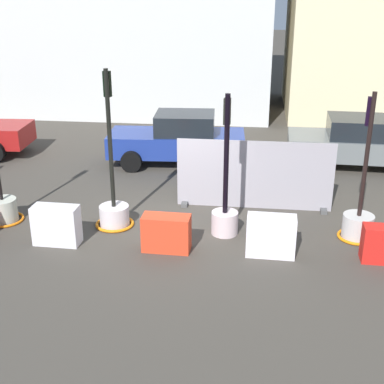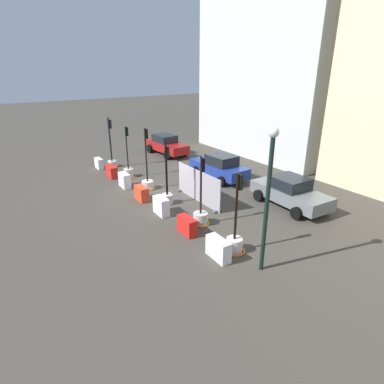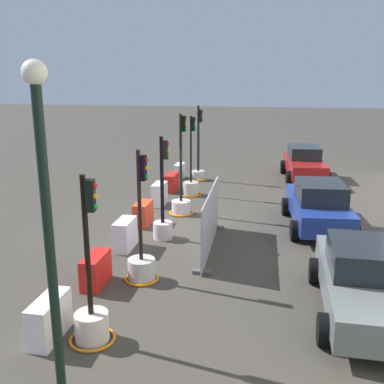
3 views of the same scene
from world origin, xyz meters
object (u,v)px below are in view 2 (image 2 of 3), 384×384
object	(u,v)px
traffic_light_1	(129,170)
street_lamp_post	(268,188)
traffic_light_3	(167,192)
traffic_light_5	(235,239)
construction_barrier_5	(187,226)
traffic_light_2	(148,181)
construction_barrier_4	(161,206)
construction_barrier_1	(112,172)
construction_barrier_6	(218,249)
construction_barrier_3	(142,193)
construction_barrier_0	(99,163)
car_red_compact	(166,145)
car_blue_estate	(219,167)
traffic_light_4	(201,214)
construction_barrier_2	(125,180)
car_grey_saloon	(290,192)
traffic_light_0	(112,159)

from	to	relation	value
traffic_light_1	street_lamp_post	distance (m)	13.11
traffic_light_3	traffic_light_5	bearing A→B (deg)	-1.23
traffic_light_5	construction_barrier_5	bearing A→B (deg)	-160.91
traffic_light_2	construction_barrier_5	distance (m)	6.26
traffic_light_1	construction_barrier_4	world-z (taller)	traffic_light_1
construction_barrier_1	construction_barrier_6	world-z (taller)	construction_barrier_6
construction_barrier_5	construction_barrier_3	bearing A→B (deg)	-179.32
construction_barrier_0	car_red_compact	distance (m)	6.27
construction_barrier_0	street_lamp_post	bearing A→B (deg)	3.47
car_red_compact	street_lamp_post	distance (m)	17.67
traffic_light_2	traffic_light_5	distance (m)	8.51
construction_barrier_6	car_blue_estate	distance (m)	9.78
traffic_light_1	traffic_light_3	world-z (taller)	traffic_light_1
traffic_light_4	street_lamp_post	distance (m)	5.11
construction_barrier_2	car_grey_saloon	size ratio (longest dim) A/B	0.23
construction_barrier_6	traffic_light_1	bearing A→B (deg)	174.84
traffic_light_3	traffic_light_1	bearing A→B (deg)	179.68
traffic_light_3	construction_barrier_5	world-z (taller)	traffic_light_3
traffic_light_0	construction_barrier_1	world-z (taller)	traffic_light_0
traffic_light_5	construction_barrier_6	distance (m)	0.88
traffic_light_3	car_red_compact	size ratio (longest dim) A/B	0.72
car_grey_saloon	car_blue_estate	xyz separation A→B (m)	(-5.70, -0.40, 0.03)
construction_barrier_0	construction_barrier_3	world-z (taller)	construction_barrier_3
traffic_light_3	traffic_light_4	bearing A→B (deg)	2.40
construction_barrier_4	street_lamp_post	world-z (taller)	street_lamp_post
car_blue_estate	street_lamp_post	world-z (taller)	street_lamp_post
traffic_light_0	construction_barrier_5	world-z (taller)	traffic_light_0
traffic_light_3	construction_barrier_6	distance (m)	5.97
traffic_light_0	car_grey_saloon	size ratio (longest dim) A/B	0.82
construction_barrier_5	construction_barrier_6	size ratio (longest dim) A/B	0.94
construction_barrier_5	car_blue_estate	distance (m)	7.99
traffic_light_2	car_red_compact	distance (m)	8.38
car_red_compact	street_lamp_post	xyz separation A→B (m)	(16.70, -5.23, 2.42)
construction_barrier_0	street_lamp_post	xyz separation A→B (m)	(15.81, 0.96, 2.86)
traffic_light_2	traffic_light_3	bearing A→B (deg)	-2.23
traffic_light_3	construction_barrier_5	distance (m)	3.63
traffic_light_0	street_lamp_post	bearing A→B (deg)	-0.05
construction_barrier_2	construction_barrier_4	distance (m)	4.76
traffic_light_2	traffic_light_5	xyz separation A→B (m)	(8.51, -0.23, 0.04)
construction_barrier_0	construction_barrier_5	xyz separation A→B (m)	(11.96, 0.11, 0.01)
construction_barrier_1	construction_barrier_6	size ratio (longest dim) A/B	0.99
traffic_light_0	car_red_compact	world-z (taller)	traffic_light_0
construction_barrier_0	car_grey_saloon	world-z (taller)	car_grey_saloon
construction_barrier_6	traffic_light_4	bearing A→B (deg)	158.43
construction_barrier_5	construction_barrier_0	bearing A→B (deg)	-179.49
traffic_light_2	construction_barrier_3	bearing A→B (deg)	-36.76
traffic_light_2	street_lamp_post	size ratio (longest dim) A/B	0.71
construction_barrier_4	construction_barrier_6	size ratio (longest dim) A/B	0.90
traffic_light_4	construction_barrier_2	size ratio (longest dim) A/B	3.26
traffic_light_3	car_blue_estate	size ratio (longest dim) A/B	0.74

